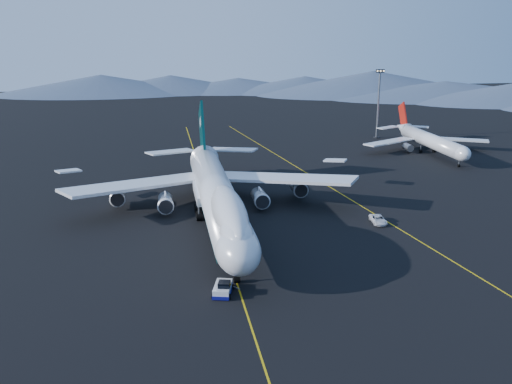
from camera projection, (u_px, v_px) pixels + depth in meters
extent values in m
plane|color=black|center=(217.00, 223.00, 107.82)|extent=(500.00, 500.00, 0.00)
cube|color=gold|center=(217.00, 223.00, 107.82)|extent=(0.25, 220.00, 0.01)
cube|color=gold|center=(352.00, 200.00, 122.18)|extent=(28.08, 198.09, 0.01)
cone|color=#46556C|center=(101.00, 83.00, 318.57)|extent=(100.00, 100.00, 12.00)
cone|color=#46556C|center=(238.00, 80.00, 331.89)|extent=(100.00, 100.00, 12.00)
cone|color=#46556C|center=(373.00, 82.00, 320.60)|extent=(100.00, 100.00, 12.00)
cylinder|color=silver|center=(217.00, 195.00, 106.26)|extent=(6.50, 56.00, 6.50)
ellipsoid|color=silver|center=(238.00, 250.00, 79.76)|extent=(6.50, 10.40, 6.50)
ellipsoid|color=silver|center=(229.00, 213.00, 88.06)|extent=(5.13, 25.16, 5.85)
cube|color=black|center=(240.00, 248.00, 77.53)|extent=(3.60, 1.61, 1.29)
cone|color=silver|center=(202.00, 154.00, 137.28)|extent=(6.50, 12.00, 6.50)
cube|color=#032F2F|center=(216.00, 198.00, 107.46)|extent=(6.24, 60.00, 1.10)
cube|color=silver|center=(214.00, 192.00, 111.78)|extent=(7.50, 13.00, 1.60)
cube|color=silver|center=(139.00, 184.00, 114.89)|extent=(30.62, 23.28, 2.83)
cube|color=silver|center=(280.00, 178.00, 119.63)|extent=(30.62, 23.28, 2.83)
cylinder|color=slate|center=(165.00, 202.00, 112.70)|extent=(2.90, 5.50, 2.90)
cylinder|color=slate|center=(118.00, 195.00, 117.30)|extent=(2.90, 5.50, 2.90)
cylinder|color=slate|center=(260.00, 197.00, 115.80)|extent=(2.90, 5.50, 2.90)
cylinder|color=slate|center=(298.00, 187.00, 123.51)|extent=(2.90, 5.50, 2.90)
cube|color=#032F2F|center=(202.00, 134.00, 134.95)|extent=(0.55, 14.11, 15.94)
cube|color=silver|center=(171.00, 152.00, 137.36)|extent=(12.39, 9.47, 0.98)
cube|color=silver|center=(232.00, 150.00, 139.82)|extent=(12.39, 9.47, 0.98)
cylinder|color=black|center=(237.00, 279.00, 82.58)|extent=(0.90, 1.10, 1.10)
cube|color=silver|center=(223.00, 288.00, 79.14)|extent=(3.28, 4.86, 1.11)
cube|color=#0D0D65|center=(223.00, 291.00, 79.25)|extent=(3.43, 5.08, 0.51)
cube|color=black|center=(223.00, 283.00, 78.91)|extent=(1.97, 1.97, 0.91)
cylinder|color=silver|center=(432.00, 141.00, 165.50)|extent=(4.10, 34.51, 4.10)
ellipsoid|color=silver|center=(462.00, 154.00, 149.16)|extent=(4.10, 5.74, 4.10)
cone|color=silver|center=(403.00, 128.00, 184.78)|extent=(4.10, 7.55, 4.10)
cube|color=silver|center=(389.00, 142.00, 169.08)|extent=(18.11, 12.23, 0.38)
cube|color=silver|center=(456.00, 139.00, 172.61)|extent=(18.11, 12.23, 0.38)
cylinder|color=slate|center=(408.00, 147.00, 167.68)|extent=(2.05, 3.78, 2.05)
cylinder|color=slate|center=(445.00, 146.00, 169.62)|extent=(2.05, 3.78, 2.05)
cube|color=#A4180F|center=(403.00, 115.00, 184.15)|extent=(0.38, 7.35, 8.69)
imported|color=silver|center=(378.00, 219.00, 107.66)|extent=(2.87, 5.46, 1.46)
cylinder|color=black|center=(376.00, 137.00, 191.14)|extent=(2.09, 2.09, 0.35)
cylinder|color=slate|center=(378.00, 105.00, 188.16)|extent=(0.61, 0.61, 21.82)
cube|color=black|center=(380.00, 71.00, 185.05)|extent=(2.79, 0.70, 1.05)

